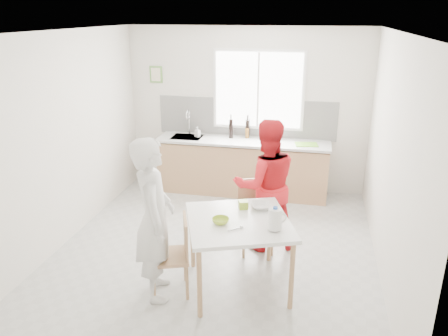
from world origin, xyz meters
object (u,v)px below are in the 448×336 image
object	(u,v)px
bowl_green	(221,221)
person_red	(266,185)
wine_bottle_a	(231,128)
wine_bottle_b	(247,129)
dining_table	(239,227)
milk_jug	(275,219)
chair_far	(254,212)
chair_left	(175,252)
person_white	(154,220)
bowl_white	(261,206)

from	to	relation	value
bowl_green	person_red	bearing A→B (deg)	72.41
wine_bottle_a	wine_bottle_b	world-z (taller)	wine_bottle_a
dining_table	wine_bottle_b	bearing A→B (deg)	97.44
milk_jug	wine_bottle_a	world-z (taller)	wine_bottle_a
person_red	chair_far	bearing A→B (deg)	9.22
bowl_green	wine_bottle_b	size ratio (longest dim) A/B	0.60
chair_left	dining_table	bearing A→B (deg)	90.00
person_white	milk_jug	world-z (taller)	person_white
person_red	bowl_white	distance (m)	0.62
bowl_green	milk_jug	xyz separation A→B (m)	(0.57, -0.04, 0.10)
chair_left	wine_bottle_a	distance (m)	3.06
wine_bottle_a	chair_left	bearing A→B (deg)	-90.12
dining_table	person_white	bearing A→B (deg)	-159.82
person_white	wine_bottle_b	size ratio (longest dim) A/B	5.88
dining_table	chair_left	bearing A→B (deg)	-159.82
person_white	bowl_white	world-z (taller)	person_white
dining_table	chair_far	bearing A→B (deg)	87.04
milk_jug	wine_bottle_b	distance (m)	3.11
person_white	bowl_green	bearing A→B (deg)	-94.18
person_red	bowl_green	world-z (taller)	person_red
chair_left	wine_bottle_a	bearing A→B (deg)	159.70
chair_far	milk_jug	size ratio (longest dim) A/B	3.76
milk_jug	person_white	bearing A→B (deg)	166.88
bowl_white	dining_table	bearing A→B (deg)	-120.01
chair_left	chair_far	distance (m)	1.32
chair_left	milk_jug	distance (m)	1.14
chair_far	milk_jug	world-z (taller)	milk_jug
dining_table	chair_far	xyz separation A→B (m)	(0.05, 0.89, -0.23)
bowl_green	wine_bottle_b	bearing A→B (deg)	93.90
person_white	milk_jug	xyz separation A→B (m)	(1.23, 0.15, 0.07)
bowl_green	person_white	bearing A→B (deg)	-164.00
dining_table	chair_left	xyz separation A→B (m)	(-0.64, -0.24, -0.25)
chair_far	person_white	size ratio (longest dim) A/B	0.52
dining_table	person_white	size ratio (longest dim) A/B	0.77
chair_far	milk_jug	distance (m)	1.19
bowl_white	person_red	bearing A→B (deg)	92.29
person_white	wine_bottle_a	xyz separation A→B (m)	(0.19, 3.07, 0.20)
chair_left	wine_bottle_b	distance (m)	3.16
bowl_white	wine_bottle_b	distance (m)	2.59
bowl_green	wine_bottle_a	xyz separation A→B (m)	(-0.46, 2.88, 0.23)
person_white	bowl_green	size ratio (longest dim) A/B	9.78
milk_jug	chair_left	bearing A→B (deg)	164.39
bowl_green	dining_table	bearing A→B (deg)	34.22
chair_left	bowl_green	size ratio (longest dim) A/B	4.86
wine_bottle_a	bowl_green	bearing A→B (deg)	-80.82
chair_far	wine_bottle_a	xyz separation A→B (m)	(-0.68, 1.87, 0.58)
person_red	bowl_green	bearing A→B (deg)	52.23
person_white	wine_bottle_b	distance (m)	3.20
wine_bottle_a	wine_bottle_b	size ratio (longest dim) A/B	1.07
dining_table	chair_far	distance (m)	0.92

